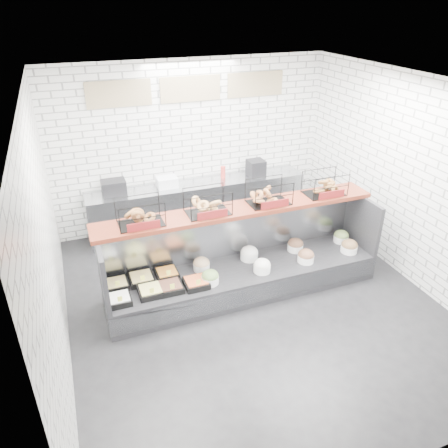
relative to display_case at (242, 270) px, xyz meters
name	(u,v)px	position (x,y,z in m)	size (l,w,h in m)	color
ground	(251,301)	(0.01, -0.34, -0.33)	(5.50, 5.50, 0.00)	black
room_shell	(237,151)	(0.01, 0.26, 1.73)	(5.02, 5.51, 3.01)	white
display_case	(242,270)	(0.00, 0.00, 0.00)	(4.00, 0.90, 1.20)	black
bagel_shelf	(239,201)	(0.01, 0.18, 1.04)	(4.10, 0.50, 0.40)	#4D1A10
prep_counter	(198,204)	(0.00, 2.09, 0.14)	(4.00, 0.60, 1.20)	#93969B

